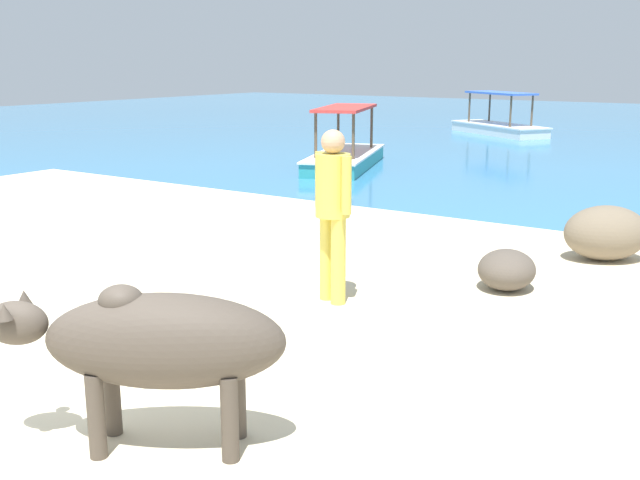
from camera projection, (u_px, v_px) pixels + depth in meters
name	position (u px, v px, depth m)	size (l,w,h in m)	color
sand_beach	(33.00, 386.00, 5.36)	(18.00, 14.00, 0.04)	beige
cow	(157.00, 342.00, 4.34)	(1.69, 1.22, 0.99)	#4C4238
person_standing	(333.00, 203.00, 6.97)	(0.48, 0.32, 1.62)	#DBC64C
shore_rock_large	(606.00, 233.00, 8.61)	(0.95, 0.70, 0.63)	#756651
shore_rock_medium	(507.00, 270.00, 7.52)	(0.65, 0.57, 0.40)	brown
boat_white	(499.00, 125.00, 23.51)	(3.70, 2.99, 1.29)	white
boat_teal	(345.00, 155.00, 16.26)	(2.37, 3.84, 1.29)	teal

